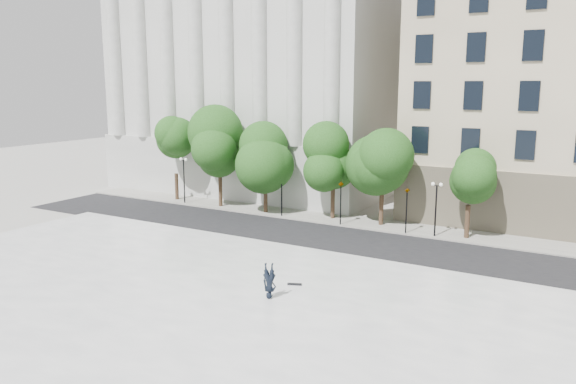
# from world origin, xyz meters

# --- Properties ---
(ground) EXTENTS (160.00, 160.00, 0.00)m
(ground) POSITION_xyz_m (0.00, 0.00, 0.00)
(ground) COLOR #AEACA5
(ground) RESTS_ON ground
(plaza) EXTENTS (44.00, 22.00, 0.45)m
(plaza) POSITION_xyz_m (0.00, 3.00, 0.23)
(plaza) COLOR white
(plaza) RESTS_ON ground
(street) EXTENTS (60.00, 8.00, 0.02)m
(street) POSITION_xyz_m (0.00, 18.00, 0.01)
(street) COLOR black
(street) RESTS_ON ground
(far_sidewalk) EXTENTS (60.00, 4.00, 0.12)m
(far_sidewalk) POSITION_xyz_m (0.00, 24.00, 0.06)
(far_sidewalk) COLOR #ADAAA0
(far_sidewalk) RESTS_ON ground
(building_west) EXTENTS (31.50, 27.65, 25.60)m
(building_west) POSITION_xyz_m (-17.00, 38.57, 12.89)
(building_west) COLOR silver
(building_west) RESTS_ON ground
(traffic_light_west) EXTENTS (1.03, 1.91, 4.26)m
(traffic_light_west) POSITION_xyz_m (-1.33, 22.30, 3.76)
(traffic_light_west) COLOR black
(traffic_light_west) RESTS_ON ground
(traffic_light_east) EXTENTS (0.64, 1.67, 4.16)m
(traffic_light_east) POSITION_xyz_m (4.26, 22.30, 3.65)
(traffic_light_east) COLOR black
(traffic_light_east) RESTS_ON ground
(person_lying) EXTENTS (1.32, 2.05, 0.52)m
(person_lying) POSITION_xyz_m (2.64, 4.72, 0.71)
(person_lying) COLOR black
(person_lying) RESTS_ON plaza
(skateboard) EXTENTS (0.82, 0.49, 0.08)m
(skateboard) POSITION_xyz_m (2.80, 7.14, 0.49)
(skateboard) COLOR black
(skateboard) RESTS_ON plaza
(street_trees) EXTENTS (32.27, 5.30, 7.97)m
(street_trees) POSITION_xyz_m (-6.38, 23.47, 5.19)
(street_trees) COLOR #382619
(street_trees) RESTS_ON ground
(lamp_posts) EXTENTS (36.85, 0.28, 4.56)m
(lamp_posts) POSITION_xyz_m (-0.31, 22.60, 2.98)
(lamp_posts) COLOR black
(lamp_posts) RESTS_ON ground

